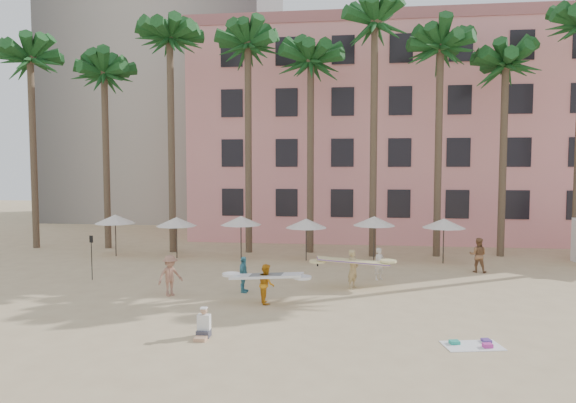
% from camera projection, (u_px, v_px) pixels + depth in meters
% --- Properties ---
extents(ground, '(120.00, 120.00, 0.00)m').
position_uv_depth(ground, '(303.00, 325.00, 18.26)').
color(ground, '#D1B789').
rests_on(ground, ground).
extents(pink_hotel, '(35.00, 14.00, 16.00)m').
position_uv_depth(pink_hotel, '(416.00, 138.00, 42.59)').
color(pink_hotel, pink).
rests_on(pink_hotel, ground).
extents(palm_row, '(44.40, 5.40, 16.30)m').
position_uv_depth(palm_row, '(334.00, 49.00, 32.14)').
color(palm_row, brown).
rests_on(palm_row, ground).
extents(umbrella_row, '(22.50, 2.70, 2.73)m').
position_uv_depth(umbrella_row, '(273.00, 221.00, 30.84)').
color(umbrella_row, '#332B23').
rests_on(umbrella_row, ground).
extents(beach_towel, '(1.96, 1.34, 0.14)m').
position_uv_depth(beach_towel, '(473.00, 345.00, 16.20)').
color(beach_towel, white).
rests_on(beach_towel, ground).
extents(carrier_yellow, '(3.36, 1.19, 1.81)m').
position_uv_depth(carrier_yellow, '(353.00, 266.00, 23.72)').
color(carrier_yellow, tan).
rests_on(carrier_yellow, ground).
extents(carrier_white, '(3.06, 0.96, 1.64)m').
position_uv_depth(carrier_white, '(266.00, 282.00, 21.14)').
color(carrier_white, orange).
rests_on(carrier_white, ground).
extents(beachgoers, '(15.73, 7.93, 1.85)m').
position_uv_depth(beachgoers, '(319.00, 266.00, 24.44)').
color(beachgoers, silver).
rests_on(beachgoers, ground).
extents(paddle, '(0.18, 0.04, 2.23)m').
position_uv_depth(paddle, '(92.00, 252.00, 25.43)').
color(paddle, black).
rests_on(paddle, ground).
extents(seated_man, '(0.43, 0.75, 0.98)m').
position_uv_depth(seated_man, '(203.00, 327.00, 17.00)').
color(seated_man, '#3F3F4C').
rests_on(seated_man, ground).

